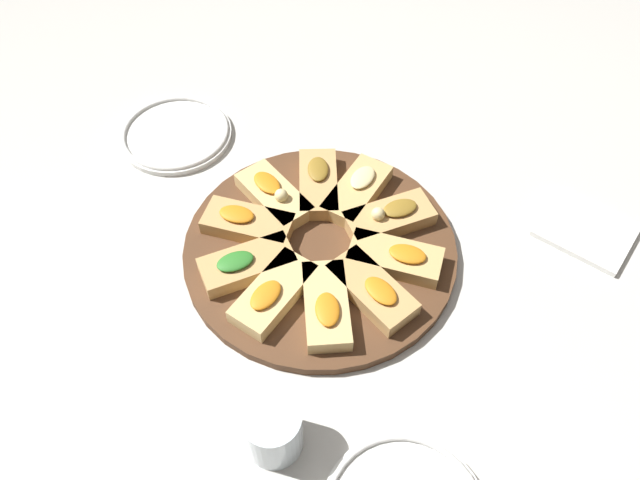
% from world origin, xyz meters
% --- Properties ---
extents(ground_plane, '(3.00, 3.00, 0.00)m').
position_xyz_m(ground_plane, '(0.00, 0.00, 0.00)').
color(ground_plane, beige).
extents(serving_board, '(0.42, 0.42, 0.02)m').
position_xyz_m(serving_board, '(0.00, 0.00, 0.01)').
color(serving_board, '#51331E').
rests_on(serving_board, ground_plane).
extents(focaccia_slice_0, '(0.15, 0.13, 0.03)m').
position_xyz_m(focaccia_slice_0, '(0.10, 0.07, 0.03)').
color(focaccia_slice_0, tan).
rests_on(focaccia_slice_0, serving_board).
extents(focaccia_slice_1, '(0.10, 0.15, 0.03)m').
position_xyz_m(focaccia_slice_1, '(0.03, 0.11, 0.03)').
color(focaccia_slice_1, tan).
rests_on(focaccia_slice_1, serving_board).
extents(focaccia_slice_2, '(0.10, 0.15, 0.03)m').
position_xyz_m(focaccia_slice_2, '(-0.03, 0.11, 0.03)').
color(focaccia_slice_2, '#DBB775').
rests_on(focaccia_slice_2, serving_board).
extents(focaccia_slice_3, '(0.15, 0.13, 0.03)m').
position_xyz_m(focaccia_slice_3, '(-0.10, 0.07, 0.03)').
color(focaccia_slice_3, '#DBB775').
rests_on(focaccia_slice_3, serving_board).
extents(focaccia_slice_4, '(0.14, 0.06, 0.03)m').
position_xyz_m(focaccia_slice_4, '(-0.12, 0.00, 0.03)').
color(focaccia_slice_4, tan).
rests_on(focaccia_slice_4, serving_board).
extents(focaccia_slice_5, '(0.15, 0.13, 0.03)m').
position_xyz_m(focaccia_slice_5, '(-0.10, -0.07, 0.03)').
color(focaccia_slice_5, tan).
rests_on(focaccia_slice_5, serving_board).
extents(focaccia_slice_6, '(0.10, 0.15, 0.04)m').
position_xyz_m(focaccia_slice_6, '(-0.04, -0.11, 0.03)').
color(focaccia_slice_6, tan).
rests_on(focaccia_slice_6, serving_board).
extents(focaccia_slice_7, '(0.10, 0.15, 0.03)m').
position_xyz_m(focaccia_slice_7, '(0.04, -0.11, 0.03)').
color(focaccia_slice_7, tan).
rests_on(focaccia_slice_7, serving_board).
extents(focaccia_slice_8, '(0.15, 0.13, 0.03)m').
position_xyz_m(focaccia_slice_8, '(0.09, -0.07, 0.03)').
color(focaccia_slice_8, tan).
rests_on(focaccia_slice_8, serving_board).
extents(focaccia_slice_9, '(0.14, 0.06, 0.04)m').
position_xyz_m(focaccia_slice_9, '(0.12, -0.00, 0.03)').
color(focaccia_slice_9, '#DBB775').
rests_on(focaccia_slice_9, serving_board).
extents(plate_right, '(0.20, 0.20, 0.02)m').
position_xyz_m(plate_right, '(0.36, 0.04, 0.01)').
color(plate_right, white).
rests_on(plate_right, ground_plane).
extents(water_glass, '(0.07, 0.07, 0.08)m').
position_xyz_m(water_glass, '(-0.19, 0.23, 0.04)').
color(water_glass, silver).
rests_on(water_glass, ground_plane).
extents(napkin_stack, '(0.16, 0.15, 0.01)m').
position_xyz_m(napkin_stack, '(-0.24, -0.35, 0.01)').
color(napkin_stack, white).
rests_on(napkin_stack, ground_plane).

